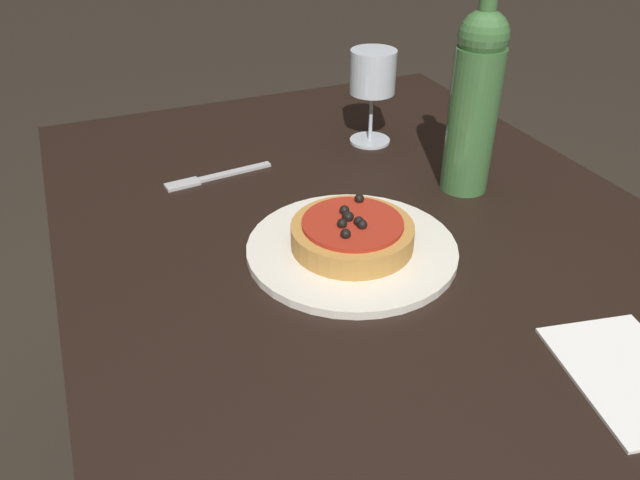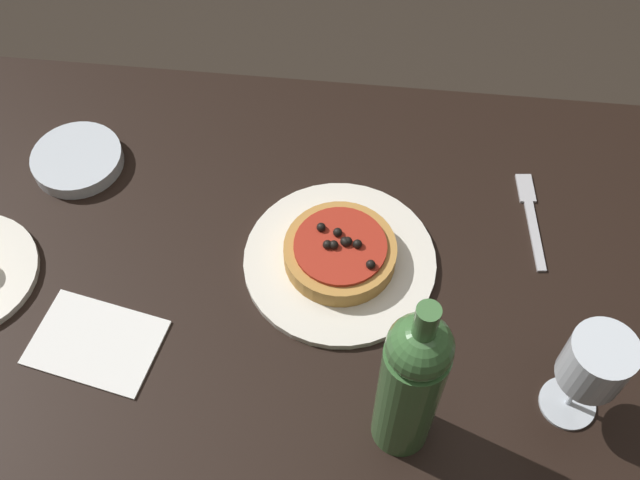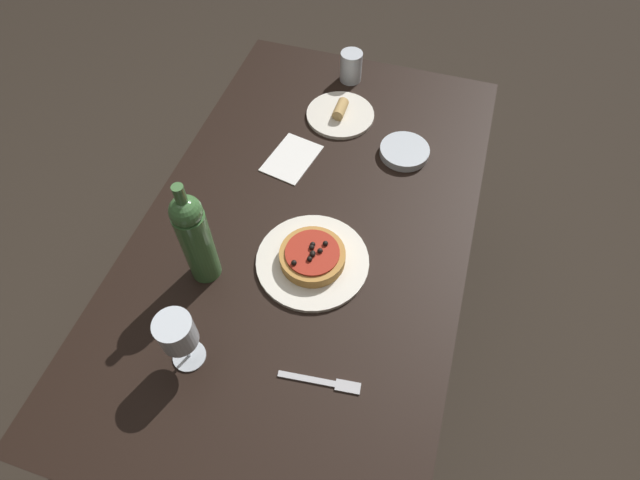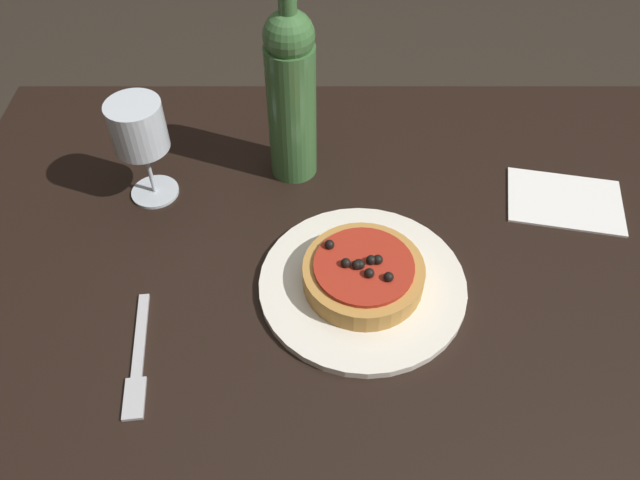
{
  "view_description": "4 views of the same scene",
  "coord_description": "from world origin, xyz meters",
  "px_view_note": "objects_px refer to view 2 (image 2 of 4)",
  "views": [
    {
      "loc": [
        0.54,
        -0.37,
        1.23
      ],
      "look_at": [
        -0.11,
        -0.1,
        0.78
      ],
      "focal_mm": 35.0,
      "sensor_mm": 36.0,
      "label": 1
    },
    {
      "loc": [
        -0.15,
        0.56,
        1.71
      ],
      "look_at": [
        -0.08,
        -0.04,
        0.82
      ],
      "focal_mm": 42.0,
      "sensor_mm": 36.0,
      "label": 2
    },
    {
      "loc": [
        -0.77,
        -0.28,
        1.84
      ],
      "look_at": [
        -0.06,
        -0.06,
        0.78
      ],
      "focal_mm": 28.0,
      "sensor_mm": 36.0,
      "label": 3
    },
    {
      "loc": [
        -0.17,
        -0.59,
        1.45
      ],
      "look_at": [
        -0.17,
        -0.01,
        0.79
      ],
      "focal_mm": 35.0,
      "sensor_mm": 36.0,
      "label": 4
    }
  ],
  "objects_px": {
    "dining_table": "(265,312)",
    "wine_glass": "(595,364)",
    "side_bowl": "(77,160)",
    "fork": "(531,214)",
    "dinner_plate": "(340,261)",
    "wine_bottle": "(411,384)",
    "pizza": "(340,252)"
  },
  "relations": [
    {
      "from": "side_bowl",
      "to": "fork",
      "type": "relative_size",
      "value": 0.79
    },
    {
      "from": "wine_bottle",
      "to": "side_bowl",
      "type": "distance_m",
      "value": 0.7
    },
    {
      "from": "dinner_plate",
      "to": "side_bowl",
      "type": "relative_size",
      "value": 1.96
    },
    {
      "from": "dining_table",
      "to": "dinner_plate",
      "type": "height_order",
      "value": "dinner_plate"
    },
    {
      "from": "pizza",
      "to": "wine_bottle",
      "type": "bearing_deg",
      "value": 112.35
    },
    {
      "from": "dining_table",
      "to": "pizza",
      "type": "height_order",
      "value": "pizza"
    },
    {
      "from": "dining_table",
      "to": "dinner_plate",
      "type": "relative_size",
      "value": 5.19
    },
    {
      "from": "dinner_plate",
      "to": "wine_bottle",
      "type": "distance_m",
      "value": 0.31
    },
    {
      "from": "dinner_plate",
      "to": "fork",
      "type": "height_order",
      "value": "dinner_plate"
    },
    {
      "from": "wine_glass",
      "to": "wine_bottle",
      "type": "bearing_deg",
      "value": 14.78
    },
    {
      "from": "side_bowl",
      "to": "fork",
      "type": "bearing_deg",
      "value": 178.1
    },
    {
      "from": "wine_bottle",
      "to": "wine_glass",
      "type": "bearing_deg",
      "value": -165.22
    },
    {
      "from": "wine_glass",
      "to": "dining_table",
      "type": "bearing_deg",
      "value": -17.71
    },
    {
      "from": "dining_table",
      "to": "wine_glass",
      "type": "distance_m",
      "value": 0.51
    },
    {
      "from": "dining_table",
      "to": "wine_glass",
      "type": "bearing_deg",
      "value": 162.29
    },
    {
      "from": "dining_table",
      "to": "pizza",
      "type": "bearing_deg",
      "value": -155.09
    },
    {
      "from": "dining_table",
      "to": "fork",
      "type": "relative_size",
      "value": 8.06
    },
    {
      "from": "wine_glass",
      "to": "fork",
      "type": "distance_m",
      "value": 0.34
    },
    {
      "from": "pizza",
      "to": "wine_glass",
      "type": "xyz_separation_m",
      "value": [
        -0.33,
        0.19,
        0.1
      ]
    },
    {
      "from": "pizza",
      "to": "wine_glass",
      "type": "height_order",
      "value": "wine_glass"
    },
    {
      "from": "dining_table",
      "to": "pizza",
      "type": "distance_m",
      "value": 0.17
    },
    {
      "from": "dinner_plate",
      "to": "side_bowl",
      "type": "xyz_separation_m",
      "value": [
        0.45,
        -0.15,
        0.01
      ]
    },
    {
      "from": "dining_table",
      "to": "fork",
      "type": "bearing_deg",
      "value": -156.74
    },
    {
      "from": "dining_table",
      "to": "pizza",
      "type": "xyz_separation_m",
      "value": [
        -0.11,
        -0.05,
        0.11
      ]
    },
    {
      "from": "pizza",
      "to": "wine_glass",
      "type": "distance_m",
      "value": 0.39
    },
    {
      "from": "dinner_plate",
      "to": "fork",
      "type": "xyz_separation_m",
      "value": [
        -0.3,
        -0.12,
        -0.0
      ]
    },
    {
      "from": "dinner_plate",
      "to": "pizza",
      "type": "xyz_separation_m",
      "value": [
        -0.0,
        -0.0,
        0.02
      ]
    },
    {
      "from": "dining_table",
      "to": "pizza",
      "type": "relative_size",
      "value": 8.97
    },
    {
      "from": "dinner_plate",
      "to": "wine_glass",
      "type": "relative_size",
      "value": 1.69
    },
    {
      "from": "fork",
      "to": "wine_glass",
      "type": "bearing_deg",
      "value": 179.8
    },
    {
      "from": "wine_glass",
      "to": "side_bowl",
      "type": "bearing_deg",
      "value": -23.57
    },
    {
      "from": "dining_table",
      "to": "wine_glass",
      "type": "relative_size",
      "value": 8.75
    }
  ]
}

